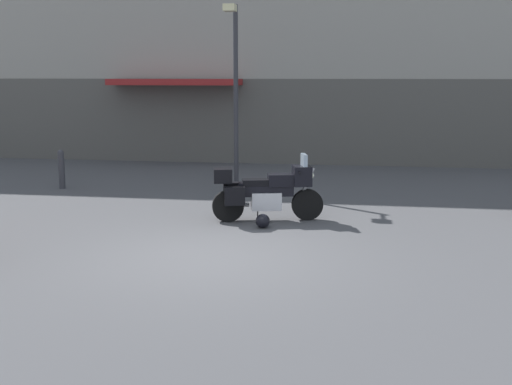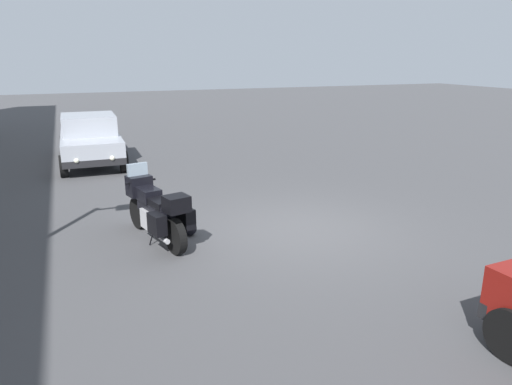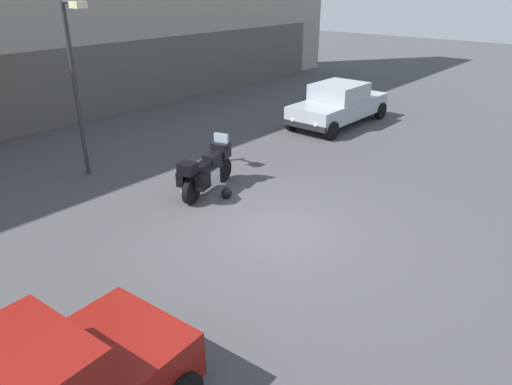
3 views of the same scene
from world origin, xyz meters
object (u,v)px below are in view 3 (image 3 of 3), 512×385
motorcycle (207,170)px  streetlamp_curbside (76,73)px  car_sedan_far (339,104)px  helmet (226,193)px

motorcycle → streetlamp_curbside: 4.22m
motorcycle → car_sedan_far: size_ratio=0.48×
helmet → streetlamp_curbside: size_ratio=0.06×
motorcycle → helmet: 0.80m
motorcycle → car_sedan_far: (7.68, 0.71, 0.16)m
motorcycle → helmet: bearing=-101.2°
motorcycle → streetlamp_curbside: bearing=96.4°
helmet → car_sedan_far: (7.65, 1.35, 0.64)m
motorcycle → helmet: (0.03, -0.63, -0.48)m
helmet → car_sedan_far: bearing=10.0°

